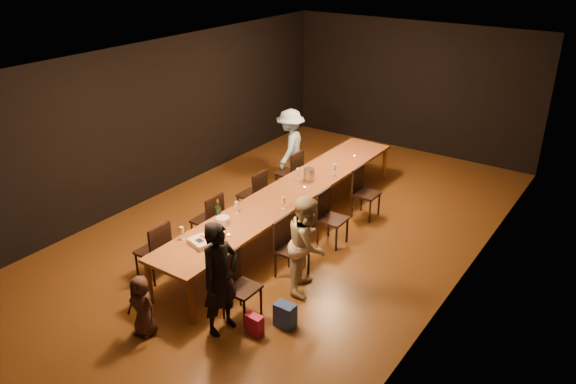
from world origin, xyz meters
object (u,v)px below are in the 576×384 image
Objects in this scene: chair_right_3 at (366,193)px; chair_left_0 at (153,250)px; table at (290,193)px; chair_left_2 at (252,194)px; man_blue at (290,147)px; child at (142,306)px; chair_left_3 at (289,173)px; chair_left_1 at (207,219)px; birthday_cake at (201,242)px; champagne_bottle at (218,210)px; ice_bucket at (309,174)px; woman_tan at (307,244)px; chair_right_0 at (242,287)px; woman_birthday at (220,279)px; plate_stack at (223,221)px; chair_right_2 at (333,219)px; chair_right_1 at (292,249)px.

chair_left_0 is (-1.70, -3.60, 0.00)m from chair_right_3.
chair_left_0 is at bearing -109.50° from table.
chair_left_2 is 0.59× the size of man_blue.
chair_left_3 is at bearing 94.24° from child.
chair_left_1 reaches higher than birthday_cake.
champagne_bottle is 1.55× the size of ice_bucket.
chair_left_3 is 1.15m from ice_bucket.
woman_tan reaches higher than chair_left_2.
chair_left_2 is 1.11m from ice_bucket.
ice_bucket is at bearing -164.27° from chair_right_0.
chair_left_0 reaches higher than birthday_cake.
woman_birthday is at bearing -48.28° from champagne_bottle.
birthday_cake is 1.86× the size of plate_stack.
chair_right_3 is 2.98m from champagne_bottle.
child is (0.87, -2.20, -0.04)m from chair_left_1.
ice_bucket is (0.87, 0.56, 0.40)m from chair_left_2.
chair_right_1 is at bearing -0.00° from chair_right_2.
birthday_cake is (0.83, 0.18, 0.32)m from chair_left_0.
chair_right_1 is 1.00× the size of chair_left_1.
child is (-0.83, -2.20, -0.04)m from chair_right_1.
chair_left_3 is at bearing 103.91° from plate_stack.
chair_right_2 is 4.19× the size of ice_bucket.
champagne_bottle is at bearing -160.41° from chair_left_2.
champagne_bottle reaches higher than chair_left_1.
chair_left_2 is at bearing 0.00° from chair_left_1.
chair_right_1 is at bearing -54.69° from table.
woman_tan is at bearing 53.82° from child.
chair_left_3 is 0.59× the size of man_blue.
chair_left_0 is 0.91m from birthday_cake.
table is 6.45× the size of chair_left_1.
woman_tan is at bearing 50.61° from birthday_cake.
ice_bucket is at bearing 20.13° from woman_birthday.
ice_bucket is (-0.83, 1.76, 0.40)m from chair_right_1.
table is 6.45× the size of chair_left_2.
chair_right_2 is at bearing 0.00° from table.
champagne_bottle is (-1.16, 0.90, 0.46)m from chair_right_0.
chair_right_1 is at bearing 14.64° from champagne_bottle.
chair_right_2 is 4.32× the size of plate_stack.
chair_left_1 reaches higher than child.
man_blue is at bearing 104.69° from champagne_bottle.
chair_left_2 is 1.66m from champagne_bottle.
chair_right_1 is 2.08m from chair_left_2.
chair_left_2 and chair_left_3 have the same top height.
chair_right_3 is at bearing 90.48° from birthday_cake.
man_blue is 3.41m from plate_stack.
man_blue is (-2.00, 0.48, 0.32)m from chair_right_3.
table is at bearing -144.69° from chair_left_3.
chair_right_0 is 4.56m from man_blue.
chair_right_3 is at bearing 180.00° from chair_right_0.
chair_left_0 is 1.14m from champagne_bottle.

